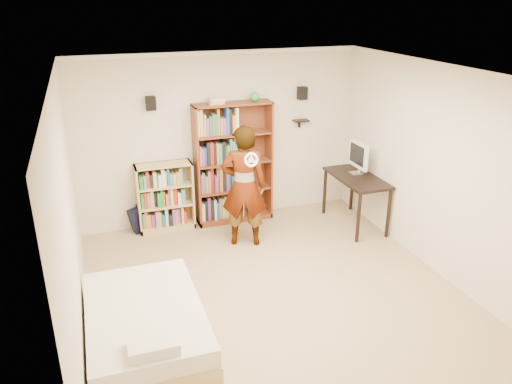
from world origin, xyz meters
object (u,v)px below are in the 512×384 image
at_px(low_bookshelf, 165,197).
at_px(computer_desk, 355,201).
at_px(person, 244,187).
at_px(daybed, 145,321).
at_px(tall_bookshelf, 233,164).

distance_m(low_bookshelf, computer_desk, 3.00).
relative_size(low_bookshelf, computer_desk, 0.90).
xyz_separation_m(low_bookshelf, person, (1.01, -0.87, 0.36)).
distance_m(low_bookshelf, daybed, 2.81).
distance_m(tall_bookshelf, daybed, 3.31).
bearing_deg(tall_bookshelf, person, -96.58).
bearing_deg(daybed, low_bookshelf, 75.91).
height_order(tall_bookshelf, computer_desk, tall_bookshelf).
xyz_separation_m(daybed, person, (1.69, 1.84, 0.63)).
bearing_deg(low_bookshelf, tall_bookshelf, -0.87).
xyz_separation_m(low_bookshelf, daybed, (-0.68, -2.72, -0.27)).
height_order(low_bookshelf, person, person).
height_order(tall_bookshelf, daybed, tall_bookshelf).
xyz_separation_m(low_bookshelf, computer_desk, (2.88, -0.84, -0.13)).
relative_size(tall_bookshelf, person, 1.07).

